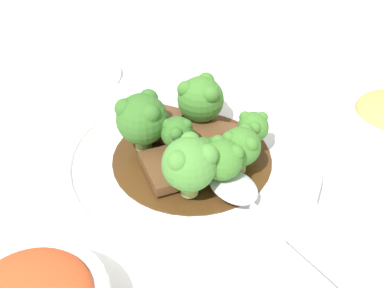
# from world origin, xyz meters

# --- Properties ---
(ground_plane) EXTENTS (4.00, 4.00, 0.00)m
(ground_plane) POSITION_xyz_m (0.00, 0.00, 0.00)
(ground_plane) COLOR white
(main_plate) EXTENTS (0.27, 0.27, 0.02)m
(main_plate) POSITION_xyz_m (0.00, 0.00, 0.01)
(main_plate) COLOR white
(main_plate) RESTS_ON ground_plane
(beef_strip_0) EXTENTS (0.05, 0.08, 0.01)m
(beef_strip_0) POSITION_xyz_m (-0.03, 0.03, 0.03)
(beef_strip_0) COLOR brown
(beef_strip_0) RESTS_ON main_plate
(beef_strip_1) EXTENTS (0.06, 0.05, 0.01)m
(beef_strip_1) POSITION_xyz_m (-0.04, -0.03, 0.03)
(beef_strip_1) COLOR brown
(beef_strip_1) RESTS_ON main_plate
(beef_strip_2) EXTENTS (0.06, 0.06, 0.02)m
(beef_strip_2) POSITION_xyz_m (0.01, 0.03, 0.03)
(beef_strip_2) COLOR #56331E
(beef_strip_2) RESTS_ON main_plate
(beef_strip_3) EXTENTS (0.07, 0.06, 0.01)m
(beef_strip_3) POSITION_xyz_m (0.03, -0.03, 0.02)
(beef_strip_3) COLOR brown
(beef_strip_3) RESTS_ON main_plate
(broccoli_floret_0) EXTENTS (0.03, 0.03, 0.05)m
(broccoli_floret_0) POSITION_xyz_m (-0.01, 0.06, 0.05)
(broccoli_floret_0) COLOR #8EB756
(broccoli_floret_0) RESTS_ON main_plate
(broccoli_floret_1) EXTENTS (0.05, 0.05, 0.06)m
(broccoli_floret_1) POSITION_xyz_m (-0.01, -0.05, 0.06)
(broccoli_floret_1) COLOR #7FA84C
(broccoli_floret_1) RESTS_ON main_plate
(broccoli_floret_2) EXTENTS (0.04, 0.04, 0.05)m
(broccoli_floret_2) POSITION_xyz_m (0.04, 0.03, 0.05)
(broccoli_floret_2) COLOR #7FA84C
(broccoli_floret_2) RESTS_ON main_plate
(broccoli_floret_3) EXTENTS (0.03, 0.03, 0.05)m
(broccoli_floret_3) POSITION_xyz_m (0.00, -0.02, 0.05)
(broccoli_floret_3) COLOR #8EB756
(broccoli_floret_3) RESTS_ON main_plate
(broccoli_floret_4) EXTENTS (0.05, 0.05, 0.06)m
(broccoli_floret_4) POSITION_xyz_m (-0.06, 0.01, 0.05)
(broccoli_floret_4) COLOR #8EB756
(broccoli_floret_4) RESTS_ON main_plate
(broccoli_floret_5) EXTENTS (0.05, 0.05, 0.06)m
(broccoli_floret_5) POSITION_xyz_m (0.06, 0.00, 0.06)
(broccoli_floret_5) COLOR #8EB756
(broccoli_floret_5) RESTS_ON main_plate
(broccoli_floret_6) EXTENTS (0.04, 0.04, 0.04)m
(broccoli_floret_6) POSITION_xyz_m (0.03, 0.01, 0.04)
(broccoli_floret_6) COLOR #8EB756
(broccoli_floret_6) RESTS_ON main_plate
(broccoli_floret_7) EXTENTS (0.04, 0.04, 0.05)m
(broccoli_floret_7) POSITION_xyz_m (0.02, 0.05, 0.05)
(broccoli_floret_7) COLOR #8EB756
(broccoli_floret_7) RESTS_ON main_plate
(serving_spoon) EXTENTS (0.18, 0.15, 0.01)m
(serving_spoon) POSITION_xyz_m (0.07, 0.05, 0.03)
(serving_spoon) COLOR silver
(serving_spoon) RESTS_ON main_plate
(sauce_dish) EXTENTS (0.08, 0.08, 0.01)m
(sauce_dish) POSITION_xyz_m (-0.18, -0.14, 0.01)
(sauce_dish) COLOR white
(sauce_dish) RESTS_ON ground_plane
(paper_napkin) EXTENTS (0.11, 0.11, 0.01)m
(paper_napkin) POSITION_xyz_m (-0.20, -0.06, 0.00)
(paper_napkin) COLOR white
(paper_napkin) RESTS_ON ground_plane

